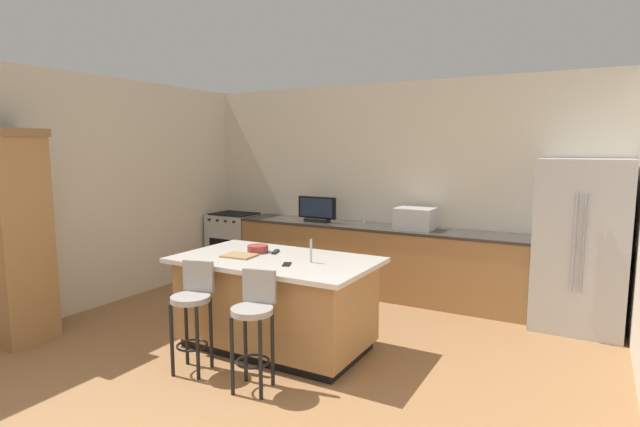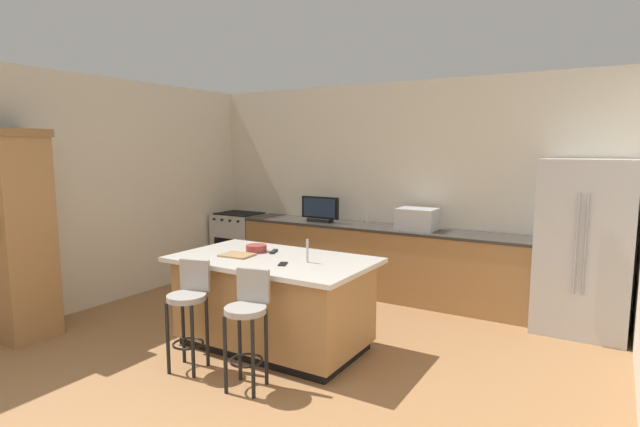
% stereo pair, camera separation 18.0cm
% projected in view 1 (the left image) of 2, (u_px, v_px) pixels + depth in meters
% --- Properties ---
extents(wall_back, '(6.24, 0.12, 2.83)m').
position_uv_depth(wall_back, '(391.00, 188.00, 6.80)').
color(wall_back, beige).
rests_on(wall_back, ground_plane).
extents(wall_left, '(0.12, 5.37, 2.83)m').
position_uv_depth(wall_left, '(94.00, 193.00, 6.06)').
color(wall_left, beige).
rests_on(wall_left, ground_plane).
extents(counter_back, '(3.97, 0.62, 0.93)m').
position_uv_depth(counter_back, '(373.00, 260.00, 6.64)').
color(counter_back, '#9E7042').
rests_on(counter_back, ground_plane).
extents(kitchen_island, '(1.94, 1.13, 0.90)m').
position_uv_depth(kitchen_island, '(276.00, 302.00, 4.84)').
color(kitchen_island, black).
rests_on(kitchen_island, ground_plane).
extents(refrigerator, '(0.90, 0.82, 1.85)m').
position_uv_depth(refrigerator, '(580.00, 245.00, 5.33)').
color(refrigerator, '#B7BABF').
rests_on(refrigerator, ground_plane).
extents(range_oven, '(0.72, 0.63, 0.95)m').
position_uv_depth(range_oven, '(235.00, 243.00, 7.78)').
color(range_oven, '#B7BABF').
rests_on(range_oven, ground_plane).
extents(cabinet_tower, '(0.58, 0.56, 2.15)m').
position_uv_depth(cabinet_tower, '(14.00, 233.00, 4.93)').
color(cabinet_tower, '#9E7042').
rests_on(cabinet_tower, ground_plane).
extents(microwave, '(0.48, 0.36, 0.27)m').
position_uv_depth(microwave, '(415.00, 219.00, 6.29)').
color(microwave, '#B7BABF').
rests_on(microwave, counter_back).
extents(tv_monitor, '(0.58, 0.16, 0.36)m').
position_uv_depth(tv_monitor, '(317.00, 210.00, 6.92)').
color(tv_monitor, black).
rests_on(tv_monitor, counter_back).
extents(sink_faucet_back, '(0.02, 0.02, 0.24)m').
position_uv_depth(sink_faucet_back, '(365.00, 215.00, 6.74)').
color(sink_faucet_back, '#B2B2B7').
rests_on(sink_faucet_back, counter_back).
extents(sink_faucet_island, '(0.02, 0.02, 0.22)m').
position_uv_depth(sink_faucet_island, '(311.00, 251.00, 4.58)').
color(sink_faucet_island, '#B2B2B7').
rests_on(sink_faucet_island, kitchen_island).
extents(bar_stool_left, '(0.35, 0.37, 0.97)m').
position_uv_depth(bar_stool_left, '(193.00, 307.00, 4.32)').
color(bar_stool_left, gray).
rests_on(bar_stool_left, ground_plane).
extents(bar_stool_right, '(0.35, 0.36, 0.97)m').
position_uv_depth(bar_stool_right, '(254.00, 320.00, 3.99)').
color(bar_stool_right, gray).
rests_on(bar_stool_right, ground_plane).
extents(fruit_bowl, '(0.21, 0.21, 0.07)m').
position_uv_depth(fruit_bowl, '(258.00, 249.00, 5.05)').
color(fruit_bowl, '#993833').
rests_on(fruit_bowl, kitchen_island).
extents(cell_phone, '(0.13, 0.17, 0.01)m').
position_uv_depth(cell_phone, '(287.00, 264.00, 4.51)').
color(cell_phone, black).
rests_on(cell_phone, kitchen_island).
extents(tv_remote, '(0.10, 0.17, 0.02)m').
position_uv_depth(tv_remote, '(275.00, 252.00, 5.02)').
color(tv_remote, black).
rests_on(tv_remote, kitchen_island).
extents(cutting_board, '(0.33, 0.27, 0.02)m').
position_uv_depth(cutting_board, '(239.00, 256.00, 4.84)').
color(cutting_board, '#A87F51').
rests_on(cutting_board, kitchen_island).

